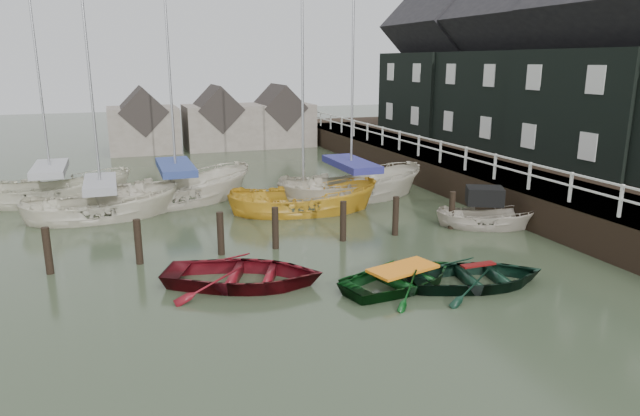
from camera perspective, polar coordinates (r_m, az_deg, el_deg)
name	(u,v)px	position (r m, az deg, el deg)	size (l,w,h in m)	color
ground	(344,275)	(16.63, 2.38, -6.69)	(120.00, 120.00, 0.00)	#2D3622
pier	(443,170)	(29.27, 12.24, 3.75)	(3.04, 32.00, 2.70)	black
land_strip	(532,176)	(32.64, 20.45, 2.98)	(14.00, 38.00, 1.50)	black
quay_houses	(561,68)	(31.07, 22.99, 12.79)	(6.52, 28.14, 10.01)	black
mooring_pilings	(278,234)	(18.81, -4.23, -2.57)	(13.72, 0.22, 1.80)	black
far_sheds	(215,122)	(41.10, -10.46, 8.48)	(14.00, 4.08, 4.39)	#665B51
rowboat_red	(244,285)	(16.04, -7.61, -7.62)	(3.13, 4.38, 0.91)	#580C13
rowboat_green	(402,286)	(15.98, 8.23, -7.73)	(2.64, 3.70, 0.77)	black
rowboat_dkgreen	(477,285)	(16.46, 15.40, -7.46)	(2.77, 3.88, 0.80)	black
motorboat	(485,224)	(22.05, 16.22, -1.56)	(3.89, 2.92, 2.20)	#B8AE9D
sailboat_a	(103,216)	(24.00, -20.84, -0.80)	(6.05, 2.58, 11.32)	beige
sailboat_b	(178,202)	(25.53, -14.03, 0.60)	(7.43, 4.45, 12.75)	beige
sailboat_c	(304,212)	(23.36, -1.66, -0.37)	(6.42, 3.22, 11.38)	gold
sailboat_d	(351,197)	(25.64, 3.10, 1.08)	(6.94, 2.72, 13.29)	#B9B29E
sailboat_e	(54,201)	(27.45, -25.08, 0.60)	(6.70, 2.87, 10.36)	beige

